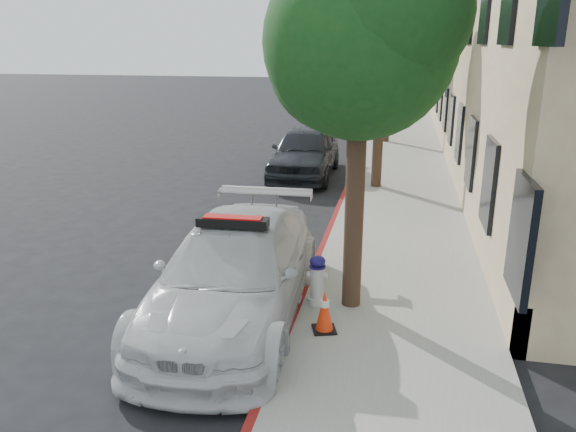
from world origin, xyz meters
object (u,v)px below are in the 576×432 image
Objects in this scene: parked_car_far at (353,114)px; traffic_cone at (325,311)px; police_car at (234,273)px; fire_hydrant at (317,280)px; parked_car_mid at (305,152)px.

parked_car_far is 22.08m from traffic_cone.
police_car is 6.64× the size of fire_hydrant.
parked_car_mid is 7.42× the size of traffic_cone.
traffic_cone is at bearing -17.54° from police_car.
fire_hydrant is (1.85, -9.54, -0.27)m from parked_car_mid.
police_car is 1.36m from fire_hydrant.
parked_car_far is (0.55, 11.59, -0.15)m from parked_car_mid.
police_car is 10.05m from parked_car_mid.
police_car is 21.62m from parked_car_far.
traffic_cone is (1.55, -22.03, -0.20)m from parked_car_far.
parked_car_mid is 10.65m from traffic_cone.
parked_car_mid is 1.19× the size of parked_car_far.
traffic_cone is (1.49, -0.41, -0.31)m from police_car.
police_car is 8.40× the size of traffic_cone.
parked_car_far is at bearing 87.95° from police_car.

